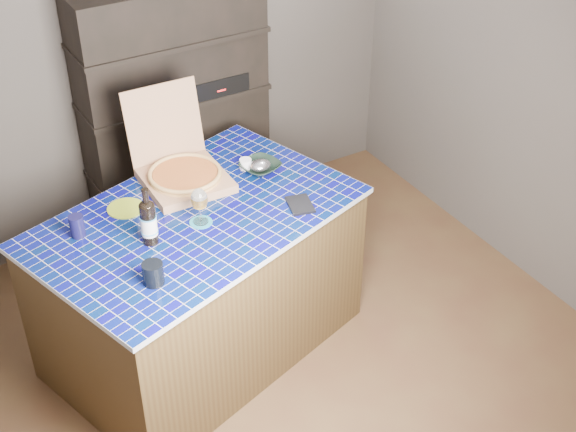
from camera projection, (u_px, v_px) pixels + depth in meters
room at (294, 179)px, 4.01m from camera, size 3.50×3.50×3.50m
shelving_unit at (176, 115)px, 5.29m from camera, size 1.20×0.41×1.80m
kitchen_island at (200, 283)px, 4.55m from camera, size 1.96×1.55×0.94m
pizza_box at (183, 171)px, 4.51m from camera, size 0.46×0.55×0.49m
mead_bottle at (148, 222)px, 4.02m from camera, size 0.09×0.09×0.32m
teal_trivet at (201, 222)px, 4.23m from camera, size 0.12×0.12×0.01m
wine_glass at (199, 200)px, 4.14m from camera, size 0.09×0.09×0.20m
tumbler at (153, 273)px, 3.79m from camera, size 0.10×0.10×0.11m
dvd_case at (300, 205)px, 4.35m from camera, size 0.17×0.20×0.01m
bowl at (260, 167)px, 4.63m from camera, size 0.27×0.27×0.05m
foil_contents at (260, 165)px, 4.62m from camera, size 0.13×0.11×0.06m
white_jar at (246, 164)px, 4.65m from camera, size 0.07×0.07×0.06m
navy_cup at (77, 226)px, 4.10m from camera, size 0.08×0.08×0.12m
green_trivet at (126, 208)px, 4.33m from camera, size 0.20×0.20×0.01m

